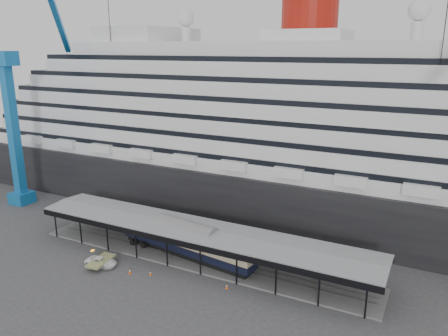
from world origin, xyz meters
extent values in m
plane|color=#3A3A3D|center=(0.00, 0.00, 0.00)|extent=(200.00, 200.00, 0.00)
cube|color=black|center=(0.00, 32.00, 5.00)|extent=(130.00, 30.00, 10.00)
cylinder|color=#A0160C|center=(8.00, 32.00, 37.40)|extent=(10.00, 10.00, 9.00)
sphere|color=silver|center=(-18.00, 32.00, 37.70)|extent=(3.60, 3.60, 3.60)
sphere|color=silver|center=(26.00, 32.00, 37.70)|extent=(3.60, 3.60, 3.60)
cube|color=slate|center=(0.00, 5.00, 0.12)|extent=(56.00, 8.00, 0.24)
cube|color=slate|center=(0.00, 4.28, 0.28)|extent=(54.00, 0.08, 0.10)
cube|color=slate|center=(0.00, 5.72, 0.28)|extent=(54.00, 0.08, 0.10)
cube|color=black|center=(0.00, 0.50, 4.45)|extent=(56.00, 0.18, 0.90)
cube|color=black|center=(0.00, 9.50, 4.45)|extent=(56.00, 0.18, 0.90)
cube|color=slate|center=(0.00, 5.00, 5.18)|extent=(56.00, 9.00, 0.24)
cube|color=#186CB4|center=(-46.00, 10.00, 1.20)|extent=(4.00, 4.00, 2.40)
cube|color=#186CB4|center=(-46.00, 10.00, 15.40)|extent=(1.80, 1.80, 26.00)
cube|color=#186CB4|center=(-46.00, 10.00, 29.80)|extent=(5.00, 3.20, 2.80)
cube|color=#186CB4|center=(-37.61, 15.88, 39.20)|extent=(12.92, 17.86, 16.80)
cylinder|color=black|center=(-29.22, 21.75, 23.60)|extent=(0.12, 0.12, 47.21)
cylinder|color=black|center=(30.26, 20.24, 23.60)|extent=(0.12, 0.12, 47.21)
imported|color=white|center=(-11.81, -3.59, 0.67)|extent=(5.05, 2.79, 1.34)
cube|color=black|center=(-2.04, 5.00, 0.63)|extent=(23.52, 5.75, 0.78)
cube|color=black|center=(-2.04, 5.00, 1.63)|extent=(24.68, 6.34, 1.22)
cube|color=#C8B590|center=(-2.04, 5.00, 2.97)|extent=(24.69, 6.38, 1.45)
cube|color=black|center=(-2.04, 5.00, 3.91)|extent=(24.68, 6.34, 0.45)
cube|color=#EB560D|center=(-6.44, -3.53, 0.02)|extent=(0.50, 0.50, 0.03)
cone|color=#EB560D|center=(-6.44, -3.53, 0.39)|extent=(0.42, 0.42, 0.75)
cylinder|color=white|center=(-6.44, -3.53, 0.47)|extent=(0.24, 0.24, 0.15)
cube|color=#DB580C|center=(-3.51, -2.52, 0.01)|extent=(0.37, 0.37, 0.03)
cone|color=#DB580C|center=(-3.51, -2.52, 0.34)|extent=(0.31, 0.31, 0.65)
cylinder|color=white|center=(-3.51, -2.52, 0.41)|extent=(0.21, 0.21, 0.13)
cube|color=#FA5F0D|center=(7.98, -0.74, 0.01)|extent=(0.43, 0.43, 0.03)
cone|color=#FA5F0D|center=(7.98, -0.74, 0.34)|extent=(0.36, 0.36, 0.65)
cylinder|color=white|center=(7.98, -0.74, 0.40)|extent=(0.21, 0.21, 0.13)
camera|label=1|loc=(31.84, -48.18, 31.89)|focal=35.00mm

